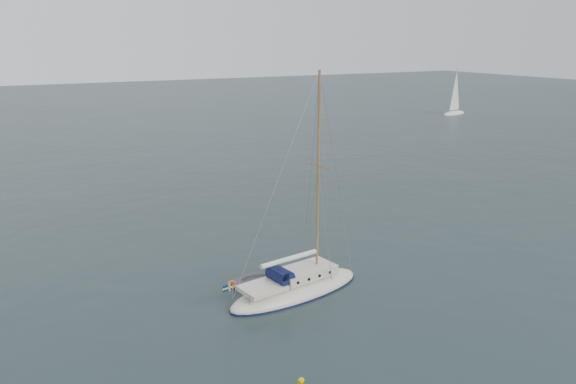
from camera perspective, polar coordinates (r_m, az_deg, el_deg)
ground at (r=31.64m, az=3.87°, el=-8.33°), size 300.00×300.00×0.00m
sailboat at (r=29.01m, az=0.81°, el=-8.64°), size 8.27×2.48×11.77m
dinghy at (r=30.55m, az=-3.43°, el=-8.88°), size 2.62×1.18×0.38m
distant_yacht_b at (r=101.59m, az=16.64°, el=9.56°), size 6.23×3.32×8.25m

